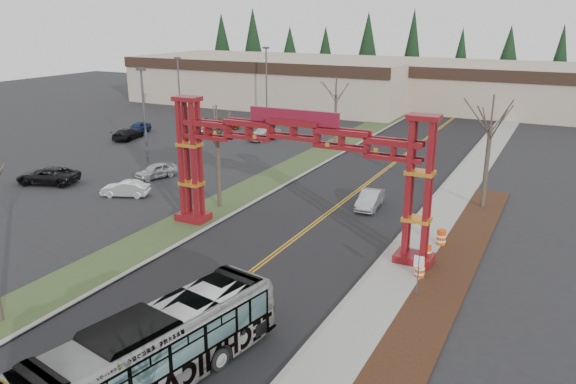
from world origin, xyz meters
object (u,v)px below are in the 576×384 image
Objects in this scene: parked_car_mid_a at (222,124)px; light_pole_mid at (179,88)px; barrel_north at (441,238)px; parked_car_near_b at (125,189)px; silver_sedan at (370,200)px; barrel_south at (420,270)px; retail_building_east at (537,89)px; parked_car_mid_b at (138,128)px; barrel_mid at (427,253)px; retail_building_west at (277,80)px; street_sign at (419,268)px; parked_car_far_a at (265,134)px; bare_tree_right_far at (491,126)px; bare_tree_median_mid at (217,134)px; parked_car_far_c at (128,134)px; gateway_arch at (293,151)px; light_pole_near at (144,112)px; parked_car_far_b at (209,125)px; light_pole_far at (266,77)px; bare_tree_median_far at (336,95)px; parked_car_near_c at (48,175)px; parked_car_near_a at (156,171)px; transit_bus at (156,350)px.

parked_car_mid_a is 7.00m from light_pole_mid.
parked_car_near_b is at bearing -177.31° from barrel_north.
silver_sedan is 12.19m from barrel_south.
retail_building_east is 9.06× the size of parked_car_mid_b.
retail_building_east is 61.37m from barrel_mid.
retail_building_west is 19.72× the size of street_sign.
parked_car_far_a is (13.10, -27.69, -3.04)m from retail_building_west.
bare_tree_right_far reaches higher than barrel_north.
bare_tree_median_mid is at bearing 156.65° from street_sign.
parked_car_far_a is 0.94× the size of parked_car_far_c.
bare_tree_right_far reaches higher than barrel_south.
parked_car_far_c is at bearing 170.80° from bare_tree_right_far.
gateway_arch reaches higher than barrel_north.
light_pole_near reaches higher than gateway_arch.
parked_car_mid_b reaches higher than barrel_south.
bare_tree_right_far reaches higher than parked_car_far_a.
parked_car_far_b is 40.08m from bare_tree_right_far.
parked_car_mid_b is at bearing 155.33° from barrel_north.
retail_building_east is at bearing 11.31° from retail_building_west.
bare_tree_median_mid is 0.82× the size of light_pole_near.
light_pole_far is (-26.69, 31.74, 5.07)m from silver_sedan.
bare_tree_median_far is 0.82× the size of light_pole_near.
bare_tree_median_far reaches higher than parked_car_near_b.
parked_car_mid_a is at bearing 33.20° from parked_car_mid_b.
light_pole_mid reaches higher than gateway_arch.
parked_car_far_b is 0.46× the size of light_pole_far.
parked_car_mid_b is 8.78m from parked_car_far_b.
bare_tree_median_far reaches higher than parked_car_near_c.
bare_tree_right_far reaches higher than parked_car_near_b.
parked_car_near_b reaches higher than barrel_mid.
bare_tree_median_far reaches higher than retail_building_west.
parked_car_far_a is 38.10m from barrel_south.
light_pole_far is at bearing 122.31° from parked_car_near_a.
parked_car_far_a is (0.79, 18.67, 0.05)m from parked_car_near_a.
parked_car_near_c is at bearing -171.49° from silver_sedan.
retail_building_west reaches higher than parked_car_far_c.
parked_car_near_b is 0.72× the size of parked_car_near_c.
light_pole_far reaches higher than barrel_north.
bare_tree_median_mid is at bearing -153.34° from bare_tree_right_far.
bare_tree_median_mid is (-8.00, 3.40, -0.25)m from gateway_arch.
parked_car_far_b is 4.51× the size of barrel_south.
street_sign is (40.74, -23.20, 0.99)m from parked_car_far_c.
gateway_arch is at bearing -45.27° from parked_car_mid_b.
bare_tree_right_far is (7.67, 3.96, 5.66)m from silver_sedan.
parked_car_near_a is at bearing -55.34° from parked_car_mid_b.
parked_car_far_c is (1.42, -3.41, -0.03)m from parked_car_mid_b.
parked_car_near_b is at bearing 172.36° from gateway_arch.
parked_car_mid_b is (-34.90, 38.52, -0.88)m from transit_bus.
retail_building_east is (40.00, 8.00, -0.25)m from retail_building_west.
parked_car_mid_a is at bearing -137.80° from retail_building_east.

